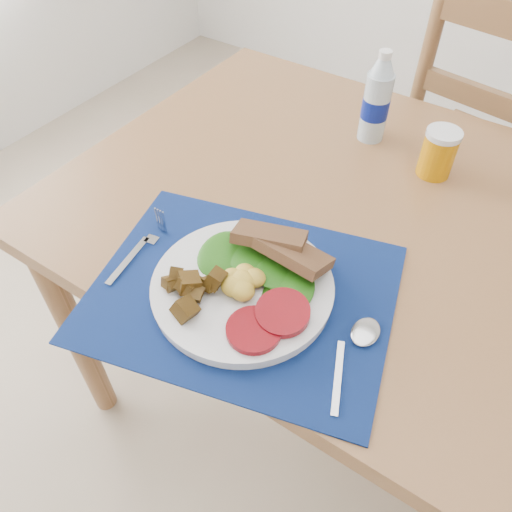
{
  "coord_description": "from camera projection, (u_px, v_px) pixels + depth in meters",
  "views": [
    {
      "loc": [
        0.13,
        -0.53,
        1.4
      ],
      "look_at": [
        -0.18,
        -0.07,
        0.8
      ],
      "focal_mm": 35.0,
      "sensor_mm": 36.0,
      "label": 1
    }
  ],
  "objects": [
    {
      "name": "placemat",
      "position": [
        243.0,
        292.0,
        0.83
      ],
      "size": [
        0.57,
        0.49,
        0.0
      ],
      "primitive_type": "cube",
      "rotation": [
        0.0,
        0.0,
        0.25
      ],
      "color": "black",
      "rests_on": "table"
    },
    {
      "name": "juice_glass",
      "position": [
        438.0,
        154.0,
        1.01
      ],
      "size": [
        0.07,
        0.07,
        0.1
      ],
      "primitive_type": "cylinder",
      "color": "#BD7505",
      "rests_on": "table"
    },
    {
      "name": "water_bottle",
      "position": [
        376.0,
        102.0,
        1.07
      ],
      "size": [
        0.06,
        0.06,
        0.2
      ],
      "color": "#ADBFCC",
      "rests_on": "table"
    },
    {
      "name": "table",
      "position": [
        405.0,
        259.0,
        0.99
      ],
      "size": [
        1.4,
        0.9,
        0.75
      ],
      "color": "brown",
      "rests_on": "ground"
    },
    {
      "name": "ground",
      "position": [
        324.0,
        468.0,
        1.37
      ],
      "size": [
        4.0,
        4.0,
        0.0
      ],
      "primitive_type": "plane",
      "color": "gray",
      "rests_on": "ground"
    },
    {
      "name": "fork",
      "position": [
        143.0,
        247.0,
        0.89
      ],
      "size": [
        0.03,
        0.17,
        0.0
      ],
      "rotation": [
        0.0,
        0.0,
        0.17
      ],
      "color": "#B2B5BA",
      "rests_on": "placemat"
    },
    {
      "name": "spoon",
      "position": [
        357.0,
        346.0,
        0.75
      ],
      "size": [
        0.06,
        0.18,
        0.01
      ],
      "rotation": [
        0.0,
        0.0,
        0.39
      ],
      "color": "#B2B5BA",
      "rests_on": "placemat"
    },
    {
      "name": "breakfast_plate",
      "position": [
        238.0,
        283.0,
        0.81
      ],
      "size": [
        0.3,
        0.3,
        0.07
      ],
      "rotation": [
        0.0,
        0.0,
        0.17
      ],
      "color": "silver",
      "rests_on": "placemat"
    },
    {
      "name": "chair_far",
      "position": [
        494.0,
        138.0,
        1.39
      ],
      "size": [
        0.52,
        0.5,
        1.22
      ],
      "rotation": [
        0.0,
        0.0,
        2.98
      ],
      "color": "brown",
      "rests_on": "ground"
    }
  ]
}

